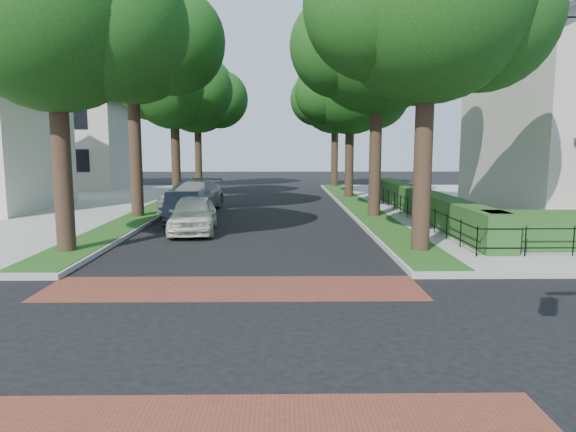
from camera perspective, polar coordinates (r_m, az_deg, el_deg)
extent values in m
plane|color=black|center=(9.41, -7.95, -13.30)|extent=(120.00, 120.00, 0.00)
cube|color=brown|center=(12.43, -6.12, -7.99)|extent=(9.00, 2.20, 0.01)
cube|color=#194212|center=(28.32, 7.85, 1.19)|extent=(1.60, 29.80, 0.02)
cube|color=#194212|center=(28.75, -13.96, 1.13)|extent=(1.60, 29.80, 0.02)
cylinder|color=black|center=(16.31, 14.88, 9.11)|extent=(0.56, 0.56, 7.35)
sphere|color=#14390F|center=(17.57, 20.73, 20.24)|extent=(4.65, 4.65, 4.65)
sphere|color=#14390F|center=(16.27, 9.88, 22.03)|extent=(4.34, 4.34, 4.34)
cylinder|color=black|center=(24.12, 9.73, 9.16)|extent=(0.56, 0.56, 7.70)
sphere|color=#14390F|center=(24.56, 9.96, 18.69)|extent=(6.60, 6.60, 6.60)
sphere|color=#14390F|center=(25.16, 14.06, 17.38)|extent=(4.95, 4.95, 4.95)
sphere|color=#14390F|center=(24.07, 5.96, 18.26)|extent=(4.62, 4.62, 4.62)
sphere|color=#14390F|center=(26.27, 9.50, 19.08)|extent=(4.29, 4.29, 4.29)
cylinder|color=black|center=(33.00, 6.85, 7.90)|extent=(0.56, 0.56, 6.65)
sphere|color=#14390F|center=(33.20, 6.95, 13.98)|extent=(5.80, 5.80, 5.80)
sphere|color=#14390F|center=(33.70, 9.63, 13.15)|extent=(4.35, 4.35, 4.35)
sphere|color=#14390F|center=(32.81, 4.40, 13.56)|extent=(4.06, 4.06, 4.06)
sphere|color=#14390F|center=(34.70, 6.80, 14.54)|extent=(3.77, 3.77, 3.77)
cylinder|color=black|center=(41.94, 5.21, 8.12)|extent=(0.56, 0.56, 7.00)
sphere|color=#14390F|center=(42.13, 5.27, 13.16)|extent=(6.00, 6.00, 6.00)
sphere|color=#14390F|center=(42.59, 7.49, 12.53)|extent=(4.50, 4.50, 4.50)
sphere|color=#14390F|center=(41.77, 3.20, 12.81)|extent=(4.20, 4.20, 4.20)
sphere|color=#14390F|center=(43.67, 5.20, 13.63)|extent=(3.90, 3.90, 3.90)
cylinder|color=black|center=(17.06, -23.97, 8.04)|extent=(0.56, 0.56, 7.00)
sphere|color=#14390F|center=(17.52, -24.68, 20.22)|extent=(6.00, 6.00, 6.00)
sphere|color=#14390F|center=(17.15, -18.82, 19.42)|extent=(4.50, 4.50, 4.50)
sphere|color=#14390F|center=(18.95, -22.53, 20.87)|extent=(3.90, 3.90, 3.90)
cylinder|color=black|center=(24.64, -16.67, 9.32)|extent=(0.56, 0.56, 8.05)
sphere|color=#14390F|center=(25.14, -17.07, 19.05)|extent=(6.40, 6.40, 6.40)
sphere|color=#14390F|center=(24.94, -12.74, 18.35)|extent=(4.80, 4.80, 4.80)
sphere|color=#14390F|center=(25.37, -20.83, 18.10)|extent=(4.48, 4.48, 4.48)
sphere|color=#14390F|center=(26.73, -15.89, 19.49)|extent=(4.16, 4.16, 4.16)
cylinder|color=black|center=(33.38, -12.41, 7.95)|extent=(0.56, 0.56, 6.86)
sphere|color=#14390F|center=(33.60, -12.59, 14.15)|extent=(5.60, 5.60, 5.60)
sphere|color=#14390F|center=(33.58, -9.82, 13.53)|extent=(4.20, 4.20, 4.20)
sphere|color=#14390F|center=(33.68, -15.05, 13.54)|extent=(3.92, 3.92, 3.92)
sphere|color=#14390F|center=(35.00, -11.97, 14.72)|extent=(3.64, 3.64, 3.64)
cylinder|color=black|center=(42.24, -9.95, 8.13)|extent=(0.56, 0.56, 7.14)
sphere|color=#14390F|center=(42.44, -10.08, 13.23)|extent=(6.20, 6.20, 6.20)
sphere|color=#14390F|center=(42.46, -7.67, 12.74)|extent=(4.65, 4.65, 4.65)
sphere|color=#14390F|center=(42.49, -12.23, 12.76)|extent=(4.34, 4.34, 4.34)
sphere|color=#14390F|center=(44.00, -9.63, 13.70)|extent=(4.03, 4.03, 4.03)
cube|color=#17421B|center=(24.74, 14.57, 1.44)|extent=(1.00, 18.00, 1.20)
cube|color=#B8B4A5|center=(43.98, -23.23, 7.19)|extent=(9.00, 8.00, 6.50)
cube|color=brown|center=(41.84, -20.94, 14.27)|extent=(0.80, 0.80, 3.64)
imported|color=silver|center=(20.44, -10.50, 0.21)|extent=(2.04, 4.39, 1.45)
imported|color=#222733|center=(22.96, -11.72, 0.89)|extent=(2.09, 4.33, 1.37)
imported|color=gray|center=(26.91, -10.54, 2.18)|extent=(3.00, 5.85, 1.62)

